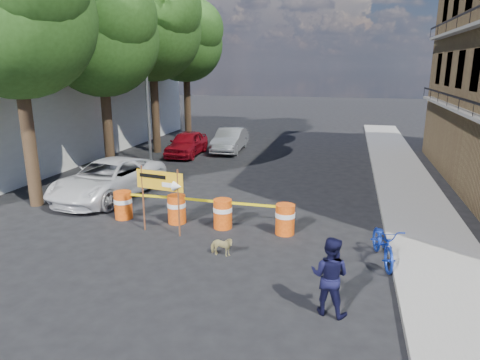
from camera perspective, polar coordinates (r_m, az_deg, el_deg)
The scene contains 19 objects.
ground at distance 11.91m, azimuth -5.49°, elevation -8.80°, with size 120.00×120.00×0.00m, color black.
sidewalk_east at distance 17.08m, azimuth 21.88°, elevation -2.16°, with size 2.40×40.00×0.15m, color gray.
white_building at distance 26.34m, azimuth -25.70°, elevation 9.62°, with size 8.00×22.00×6.00m, color silver.
tree_near at distance 16.20m, azimuth -27.85°, elevation 18.91°, with size 5.46×5.20×9.15m.
tree_mid_a at distance 20.22m, azimuth -17.93°, elevation 17.73°, with size 5.25×5.00×8.68m.
tree_mid_b at distance 24.67m, azimuth -11.62°, elevation 19.15°, with size 5.67×5.40×9.62m.
tree_far at distance 29.23m, azimuth -7.15°, elevation 17.64°, with size 5.04×4.80×8.84m.
streetlamp at distance 22.00m, azimuth -12.25°, elevation 13.56°, with size 1.25×0.18×8.00m.
barrel_far_left at distance 14.29m, azimuth -15.31°, elevation -3.16°, with size 0.58×0.58×0.90m.
barrel_mid_left at distance 13.54m, azimuth -8.44°, elevation -3.78°, with size 0.58×0.58×0.90m.
barrel_mid_right at distance 12.99m, azimuth -2.32°, elevation -4.44°, with size 0.58×0.58×0.90m.
barrel_far_right at distance 12.59m, azimuth 6.03°, elevation -5.15°, with size 0.58×0.58×0.90m.
detour_sign at distance 12.38m, azimuth -9.85°, elevation -0.81°, with size 1.54×0.42×2.00m.
pedestrian at distance 8.75m, azimuth 11.87°, elevation -12.40°, with size 0.78×0.61×1.61m, color black.
bicycle at distance 11.21m, azimuth 18.77°, elevation -5.78°, with size 0.67×1.02×1.93m, color #1531AA.
dog at distance 11.20m, azimuth -2.49°, elevation -8.84°, with size 0.29×0.63×0.53m, color tan.
suv_white at distance 16.70m, azimuth -17.12°, elevation 0.11°, with size 2.32×5.03×1.40m, color silver.
sedan_red at distance 23.78m, azimuth -7.10°, elevation 4.86°, with size 1.57×3.90×1.33m, color maroon.
sedan_silver at distance 24.77m, azimuth -1.32°, elevation 5.37°, with size 1.41×4.04×1.33m, color #9EA0A5.
Camera 1 is at (3.76, -10.24, 4.78)m, focal length 32.00 mm.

